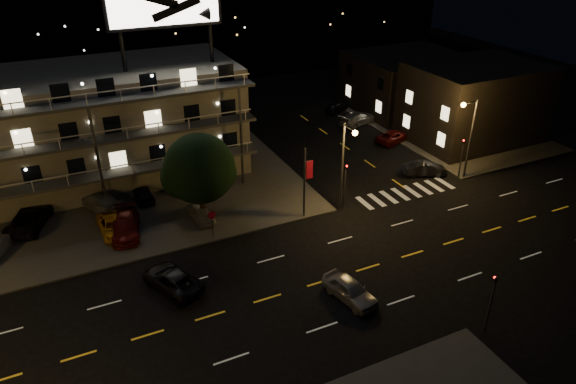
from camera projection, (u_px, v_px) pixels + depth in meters
name	position (u px, v px, depth m)	size (l,w,h in m)	color
ground	(294.00, 290.00, 35.21)	(140.00, 140.00, 0.00)	black
curb_nw	(56.00, 202.00, 45.82)	(44.00, 24.00, 0.15)	#3C3C39
curb_ne	(444.00, 126.00, 62.36)	(16.00, 24.00, 0.15)	#3C3C39
motel	(87.00, 126.00, 47.93)	(28.00, 13.80, 18.10)	gray
side_bldg_front	(473.00, 103.00, 57.19)	(14.06, 10.00, 8.50)	black
side_bldg_back	(407.00, 82.00, 67.09)	(14.06, 12.00, 7.00)	black
streetlight_nc	(345.00, 159.00, 42.36)	(0.44, 1.92, 8.00)	#2D2D30
streetlight_ne	(469.00, 131.00, 47.78)	(1.92, 0.44, 8.00)	#2D2D30
signal_nw	(345.00, 181.00, 44.13)	(0.20, 0.27, 4.60)	#2D2D30
signal_sw	(492.00, 298.00, 30.62)	(0.20, 0.27, 4.60)	#2D2D30
signal_ne	(462.00, 154.00, 49.02)	(0.27, 0.20, 4.60)	#2D2D30
banner_north	(305.00, 181.00, 42.17)	(0.83, 0.16, 6.40)	#2D2D30
stop_sign	(212.00, 220.00, 40.09)	(0.91, 0.11, 2.61)	#2D2D30
tree	(199.00, 171.00, 41.14)	(6.00, 5.78, 7.55)	black
lot_car_2	(114.00, 226.00, 41.05)	(2.12, 4.60, 1.28)	orange
lot_car_3	(126.00, 226.00, 40.89)	(2.07, 5.09, 1.48)	#5C100D
lot_car_4	(201.00, 213.00, 42.83)	(1.45, 3.60, 1.23)	gray
lot_car_6	(29.00, 219.00, 41.80)	(2.50, 5.42, 1.51)	black
lot_car_7	(100.00, 201.00, 44.42)	(2.09, 5.14, 1.49)	gray
lot_car_8	(143.00, 193.00, 45.89)	(1.54, 3.84, 1.31)	black
lot_car_9	(195.00, 183.00, 47.42)	(1.53, 4.39, 1.45)	#5C100D
side_car_0	(425.00, 169.00, 50.48)	(1.45, 4.16, 1.37)	black
side_car_1	(394.00, 136.00, 58.02)	(2.15, 4.67, 1.30)	#5C100D
side_car_2	(358.00, 118.00, 62.86)	(2.15, 5.28, 1.53)	gray
side_car_3	(337.00, 107.00, 66.91)	(1.48, 3.67, 1.25)	black
road_car_east	(350.00, 290.00, 34.12)	(1.71, 4.26, 1.45)	gray
road_car_west	(172.00, 279.00, 35.17)	(2.28, 4.94, 1.37)	black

